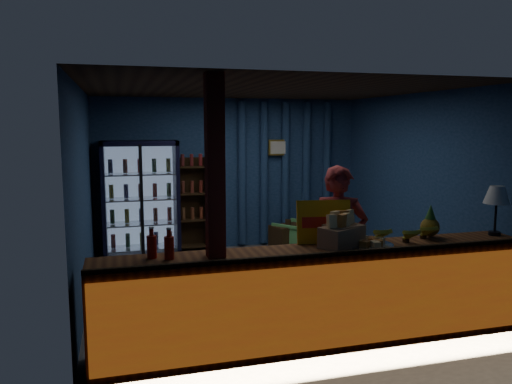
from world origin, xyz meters
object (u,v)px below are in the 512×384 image
(shopkeeper, at_px, (338,244))
(pastry_tray, at_px, (369,244))
(green_chair, at_px, (296,237))
(table_lamp, at_px, (497,197))

(shopkeeper, relative_size, pastry_tray, 3.49)
(shopkeeper, bearing_deg, green_chair, 102.48)
(shopkeeper, xyz_separation_m, pastry_tray, (0.08, -0.53, 0.12))
(green_chair, distance_m, table_lamp, 3.62)
(shopkeeper, height_order, table_lamp, shopkeeper)
(shopkeeper, bearing_deg, table_lamp, 8.07)
(green_chair, bearing_deg, shopkeeper, 43.67)
(pastry_tray, xyz_separation_m, table_lamp, (1.56, 0.09, 0.40))
(pastry_tray, relative_size, table_lamp, 0.90)
(green_chair, relative_size, pastry_tray, 1.24)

